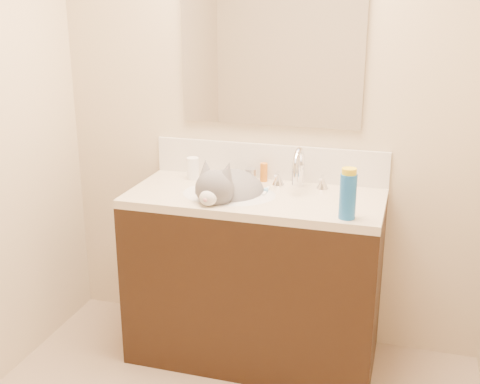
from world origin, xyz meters
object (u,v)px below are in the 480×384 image
Objects in this scene: silver_jar at (250,175)px; basin at (229,208)px; vanity_cabinet at (254,280)px; faucet at (299,172)px; spray_can at (348,196)px; amber_bottle at (264,172)px; pill_bottle at (193,168)px; cat at (227,195)px.

basin is at bearing -100.17° from silver_jar.
silver_jar is (-0.08, 0.20, 0.48)m from vanity_cabinet.
faucet reaches higher than silver_jar.
faucet is 0.44m from spray_can.
silver_jar is at bearing 79.83° from basin.
amber_bottle is at bearing 138.08° from spray_can.
faucet is at bearing 37.29° from vanity_cabinet.
silver_jar is at bearing -166.48° from amber_bottle.
pill_bottle is 0.36m from amber_bottle.
faucet reaches higher than vanity_cabinet.
pill_bottle is at bearing 157.75° from vanity_cabinet.
pill_bottle is at bearing -170.98° from silver_jar.
spray_can is at bearing -16.97° from basin.
cat is at bearing -35.08° from pill_bottle.
faucet reaches higher than cat.
basin is at bearing -43.47° from cat.
amber_bottle is at bearing 158.37° from faucet.
cat reaches higher than amber_bottle.
basin is 0.38m from faucet.
faucet is at bearing -21.63° from amber_bottle.
vanity_cabinet is 0.74m from spray_can.
amber_bottle is (-0.19, 0.08, -0.04)m from faucet.
silver_jar is at bearing 111.81° from vanity_cabinet.
cat is at bearing 131.39° from basin.
amber_bottle is at bearing 13.52° from silver_jar.
vanity_cabinet is at bearing 14.04° from basin.
basin is 1.61× the size of faucet.
pill_bottle is at bearing 156.59° from spray_can.
spray_can reaches higher than basin.
basin is at bearing -165.96° from vanity_cabinet.
silver_jar is 0.33× the size of spray_can.
cat is 5.27× the size of amber_bottle.
spray_can is (0.47, -0.42, 0.05)m from amber_bottle.
spray_can is (0.45, -0.20, 0.55)m from vanity_cabinet.
spray_can is at bearing -24.33° from vanity_cabinet.
pill_bottle reaches higher than vanity_cabinet.
silver_jar reaches higher than vanity_cabinet.
cat is (-0.01, 0.02, 0.06)m from basin.
vanity_cabinet is at bearing 11.53° from cat.
cat is 7.71× the size of silver_jar.
faucet is 4.37× the size of silver_jar.
amber_bottle is at bearing 66.30° from basin.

